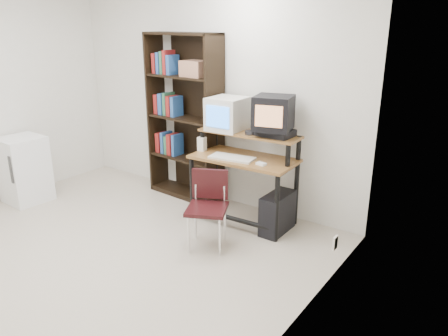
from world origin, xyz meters
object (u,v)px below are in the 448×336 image
Objects in this scene: school_chair at (208,201)px; bookshelf at (186,116)px; crt_monitor at (227,114)px; pc_tower at (277,213)px; mini_fridge at (24,169)px; computer_desk at (245,162)px; crt_tv at (273,113)px.

bookshelf is at bearing 112.71° from school_chair.
bookshelf is (-1.01, 0.90, 0.56)m from school_chair.
pc_tower is at bearing -11.84° from crt_monitor.
school_chair is at bearing 12.39° from mini_fridge.
computer_desk is 0.69m from school_chair.
school_chair is (-0.43, -0.62, 0.24)m from pc_tower.
crt_tv is at bearing 141.83° from pc_tower.
school_chair is 2.52m from mini_fridge.
mini_fridge reaches higher than school_chair.
mini_fridge is at bearing -159.72° from computer_desk.
mini_fridge is (-1.48, -1.29, -0.61)m from bookshelf.
school_chair is at bearing -37.41° from bookshelf.
crt_monitor reaches higher than computer_desk.
bookshelf is (-0.71, 0.15, -0.14)m from crt_monitor.
pc_tower is 0.23× the size of bookshelf.
mini_fridge reaches higher than pc_tower.
mini_fridge is at bearing -160.30° from pc_tower.
pc_tower is at bearing -53.25° from crt_tv.
computer_desk is 1.52× the size of school_chair.
computer_desk is 0.62m from crt_tv.
mini_fridge is at bearing -154.62° from crt_monitor.
computer_desk reaches higher than school_chair.
mini_fridge is at bearing -172.03° from crt_tv.
pc_tower is (0.16, -0.13, -1.01)m from crt_tv.
computer_desk is at bearing 64.82° from school_chair.
pc_tower is 0.56× the size of mini_fridge.
school_chair is 1.46m from bookshelf.
school_chair is at bearing -124.20° from pc_tower.
bookshelf reaches higher than crt_tv.
computer_desk is 1.42× the size of mini_fridge.
computer_desk is 0.56m from crt_monitor.
crt_monitor is at bearing 160.01° from computer_desk.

